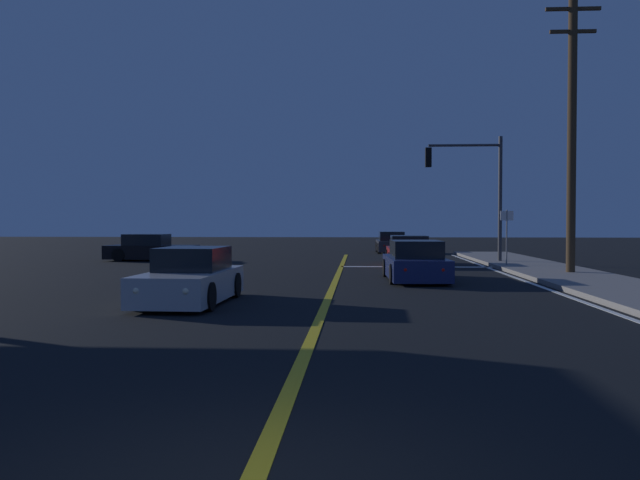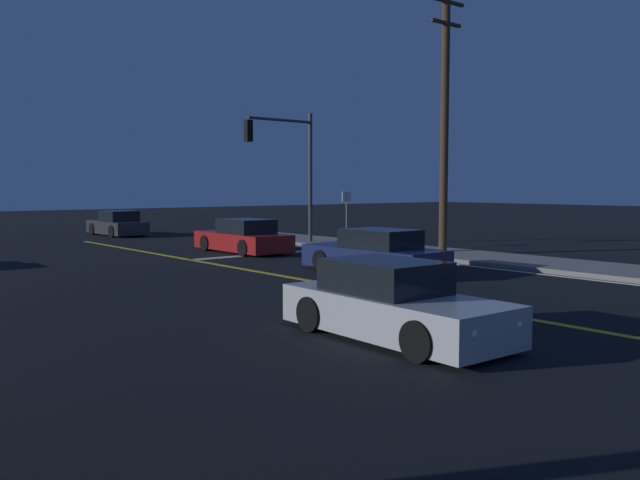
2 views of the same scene
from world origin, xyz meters
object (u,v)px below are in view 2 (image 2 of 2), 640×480
object	(u,v)px
street_sign_corner	(347,210)
traffic_signal_near_right	(289,157)
car_mid_block_charcoal	(118,225)
car_far_approaching_navy	(375,254)
car_lead_oncoming_red	(243,238)
car_following_oncoming_silver	(392,305)
utility_pole_right	(445,117)

from	to	relation	value
street_sign_corner	traffic_signal_near_right	bearing A→B (deg)	108.25
car_mid_block_charcoal	street_sign_corner	world-z (taller)	street_sign_corner
car_far_approaching_navy	street_sign_corner	world-z (taller)	street_sign_corner
car_lead_oncoming_red	car_following_oncoming_silver	distance (m)	15.72
car_following_oncoming_silver	car_far_approaching_navy	world-z (taller)	same
car_far_approaching_navy	car_mid_block_charcoal	size ratio (longest dim) A/B	1.11
car_following_oncoming_silver	street_sign_corner	xyz separation A→B (m)	(10.24, 12.68, 1.07)
car_lead_oncoming_red	car_following_oncoming_silver	bearing A→B (deg)	-113.08
utility_pole_right	car_mid_block_charcoal	bearing A→B (deg)	107.36
car_mid_block_charcoal	utility_pole_right	xyz separation A→B (m)	(5.59, -17.89, 4.69)
car_lead_oncoming_red	traffic_signal_near_right	bearing A→B (deg)	19.44
car_lead_oncoming_red	utility_pole_right	bearing A→B (deg)	-46.49
car_following_oncoming_silver	car_lead_oncoming_red	bearing A→B (deg)	-111.77
car_following_oncoming_silver	traffic_signal_near_right	bearing A→B (deg)	-119.37
car_lead_oncoming_red	traffic_signal_near_right	xyz separation A→B (m)	(3.06, 1.06, 3.33)
car_far_approaching_navy	street_sign_corner	distance (m)	7.64
car_far_approaching_navy	utility_pole_right	bearing A→B (deg)	18.79
car_lead_oncoming_red	car_mid_block_charcoal	bearing A→B (deg)	91.33
car_far_approaching_navy	car_mid_block_charcoal	world-z (taller)	same
car_lead_oncoming_red	car_mid_block_charcoal	size ratio (longest dim) A/B	1.10
car_far_approaching_navy	traffic_signal_near_right	size ratio (longest dim) A/B	0.81
car_mid_block_charcoal	traffic_signal_near_right	size ratio (longest dim) A/B	0.73
traffic_signal_near_right	utility_pole_right	size ratio (longest dim) A/B	0.58
traffic_signal_near_right	street_sign_corner	bearing A→B (deg)	108.25
car_mid_block_charcoal	car_following_oncoming_silver	bearing A→B (deg)	-103.82
car_following_oncoming_silver	car_mid_block_charcoal	world-z (taller)	same
car_following_oncoming_silver	car_far_approaching_navy	size ratio (longest dim) A/B	0.92
car_far_approaching_navy	street_sign_corner	bearing A→B (deg)	52.90
car_following_oncoming_silver	traffic_signal_near_right	size ratio (longest dim) A/B	0.74
car_lead_oncoming_red	street_sign_corner	bearing A→B (deg)	-23.23
traffic_signal_near_right	street_sign_corner	xyz separation A→B (m)	(0.92, -2.80, -2.25)
car_following_oncoming_silver	utility_pole_right	bearing A→B (deg)	-141.63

